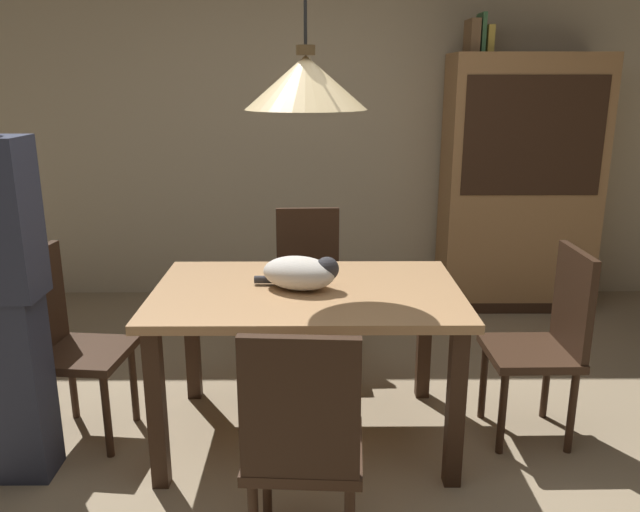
# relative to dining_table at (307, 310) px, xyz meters

# --- Properties ---
(ground) EXTENTS (10.00, 10.00, 0.00)m
(ground) POSITION_rel_dining_table_xyz_m (0.10, -0.46, -0.65)
(ground) COLOR #998466
(back_wall) EXTENTS (6.40, 0.10, 2.90)m
(back_wall) POSITION_rel_dining_table_xyz_m (0.10, 2.19, 0.80)
(back_wall) COLOR beige
(back_wall) RESTS_ON ground
(dining_table) EXTENTS (1.40, 0.90, 0.75)m
(dining_table) POSITION_rel_dining_table_xyz_m (0.00, 0.00, 0.00)
(dining_table) COLOR tan
(dining_table) RESTS_ON ground
(chair_left_side) EXTENTS (0.44, 0.44, 0.93)m
(chair_left_side) POSITION_rel_dining_table_xyz_m (-1.13, 0.01, -0.14)
(chair_left_side) COLOR #382316
(chair_left_side) RESTS_ON ground
(chair_far_back) EXTENTS (0.42, 0.42, 0.93)m
(chair_far_back) POSITION_rel_dining_table_xyz_m (-0.00, 0.88, -0.14)
(chair_far_back) COLOR #382316
(chair_far_back) RESTS_ON ground
(chair_right_side) EXTENTS (0.40, 0.40, 0.93)m
(chair_right_side) POSITION_rel_dining_table_xyz_m (1.13, 0.00, -0.14)
(chair_right_side) COLOR #382316
(chair_right_side) RESTS_ON ground
(chair_near_front) EXTENTS (0.42, 0.42, 0.93)m
(chair_near_front) POSITION_rel_dining_table_xyz_m (-0.00, -0.88, -0.14)
(chair_near_front) COLOR #382316
(chair_near_front) RESTS_ON ground
(cat_sleeping) EXTENTS (0.41, 0.33, 0.16)m
(cat_sleeping) POSITION_rel_dining_table_xyz_m (-0.03, 0.00, 0.18)
(cat_sleeping) COLOR silver
(cat_sleeping) RESTS_ON dining_table
(pendant_lamp) EXTENTS (0.52, 0.52, 1.30)m
(pendant_lamp) POSITION_rel_dining_table_xyz_m (-0.00, 0.00, 1.01)
(pendant_lamp) COLOR beige
(hutch_bookcase) EXTENTS (1.12, 0.45, 1.85)m
(hutch_bookcase) POSITION_rel_dining_table_xyz_m (1.54, 1.86, 0.24)
(hutch_bookcase) COLOR #A87A4C
(hutch_bookcase) RESTS_ON ground
(book_brown_thick) EXTENTS (0.06, 0.24, 0.22)m
(book_brown_thick) POSITION_rel_dining_table_xyz_m (1.12, 1.86, 1.31)
(book_brown_thick) COLOR brown
(book_brown_thick) RESTS_ON hutch_bookcase
(book_green_slim) EXTENTS (0.03, 0.20, 0.26)m
(book_green_slim) POSITION_rel_dining_table_xyz_m (1.18, 1.86, 1.33)
(book_green_slim) COLOR #427A4C
(book_green_slim) RESTS_ON hutch_bookcase
(book_yellow_short) EXTENTS (0.04, 0.20, 0.18)m
(book_yellow_short) POSITION_rel_dining_table_xyz_m (1.23, 1.86, 1.29)
(book_yellow_short) COLOR gold
(book_yellow_short) RESTS_ON hutch_bookcase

